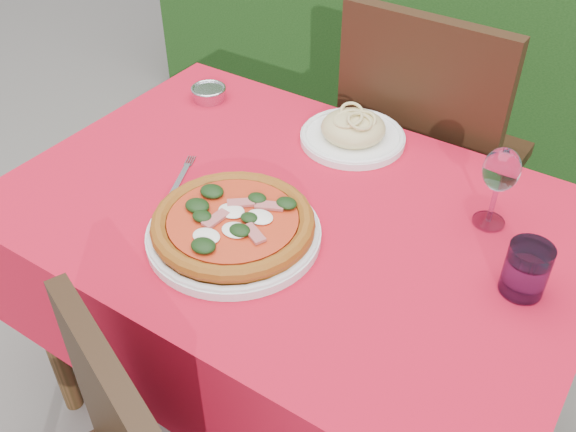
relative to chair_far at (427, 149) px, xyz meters
The scene contains 9 objects.
ground 0.85m from the chair_far, 95.93° to the right, with size 60.00×60.00×0.00m, color #625D59.
dining_table 0.62m from the chair_far, 95.93° to the right, with size 1.26×0.86×0.75m.
chair_far is the anchor object (origin of this frame).
pizza_plate 0.80m from the chair_far, 98.23° to the right, with size 0.40×0.40×0.07m.
pasta_plate 0.37m from the chair_far, 105.62° to the right, with size 0.26×0.26×0.07m.
water_glass 0.76m from the chair_far, 54.06° to the right, with size 0.08×0.08×0.11m.
wine_glass 0.61m from the chair_far, 54.42° to the right, with size 0.08×0.08×0.18m.
fork 0.78m from the chair_far, 116.32° to the right, with size 0.02×0.17×0.00m, color #ADADB4.
steel_ramekin 0.65m from the chair_far, 146.55° to the right, with size 0.09×0.09×0.03m, color silver.
Camera 1 is at (0.59, -0.92, 1.62)m, focal length 40.00 mm.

